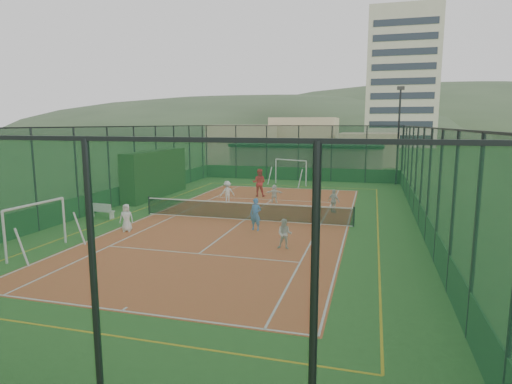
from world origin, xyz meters
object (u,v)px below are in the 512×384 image
at_px(apartment_tower, 401,79).
at_px(floodlight_ne, 398,136).
at_px(white_bench, 101,210).
at_px(coach, 259,183).
at_px(child_near_left, 126,218).
at_px(clubhouse, 306,159).
at_px(child_far_back, 274,193).
at_px(futsal_goal_far, 291,172).
at_px(futsal_goal_near, 37,228).
at_px(child_near_right, 285,234).
at_px(child_far_right, 334,201).
at_px(child_near_mid, 256,214).
at_px(child_far_left, 227,192).

bearing_deg(apartment_tower, floodlight_ne, -92.98).
bearing_deg(white_bench, coach, 59.43).
bearing_deg(white_bench, child_near_left, -31.98).
xyz_separation_m(clubhouse, apartment_tower, (12.00, 60.00, 13.43)).
bearing_deg(child_far_back, futsal_goal_far, -100.63).
relative_size(apartment_tower, futsal_goal_near, 9.70).
distance_m(clubhouse, futsal_goal_near, 30.57).
bearing_deg(child_near_right, white_bench, 161.70).
bearing_deg(child_near_right, child_near_left, 171.50).
bearing_deg(apartment_tower, child_near_left, -101.06).
bearing_deg(child_far_back, futsal_goal_near, 48.87).
xyz_separation_m(futsal_goal_far, child_near_left, (-4.65, -17.95, -0.38)).
distance_m(floodlight_ne, coach, 13.73).
bearing_deg(child_far_right, apartment_tower, -60.82).
bearing_deg(white_bench, child_far_right, 26.89).
xyz_separation_m(child_near_left, coach, (3.60, 11.44, 0.32)).
distance_m(clubhouse, child_far_back, 16.54).
relative_size(floodlight_ne, clubhouse, 0.54).
distance_m(clubhouse, child_far_right, 19.33).
height_order(futsal_goal_far, child_far_back, futsal_goal_far).
height_order(child_near_mid, child_far_left, child_near_mid).
height_order(futsal_goal_near, child_near_left, futsal_goal_near).
bearing_deg(apartment_tower, child_far_back, -98.63).
distance_m(clubhouse, coach, 14.56).
xyz_separation_m(child_near_right, child_far_right, (1.30, 8.02, 0.05)).
distance_m(white_bench, futsal_goal_near, 6.41).
relative_size(child_near_right, child_far_left, 0.87).
distance_m(child_far_right, child_far_back, 4.69).
relative_size(futsal_goal_far, child_near_mid, 2.07).
height_order(child_near_left, child_near_mid, child_near_mid).
distance_m(futsal_goal_far, child_near_mid, 16.13).
bearing_deg(child_far_back, child_near_right, 91.02).
distance_m(floodlight_ne, apartment_tower, 66.39).
relative_size(futsal_goal_far, child_near_left, 2.44).
bearing_deg(child_far_right, coach, -2.36).
height_order(futsal_goal_far, child_near_mid, futsal_goal_far).
bearing_deg(child_far_left, futsal_goal_near, 39.85).
bearing_deg(child_far_left, futsal_goal_far, -136.15).
height_order(futsal_goal_near, child_far_right, futsal_goal_near).
relative_size(clubhouse, child_near_right, 11.92).
relative_size(white_bench, child_near_right, 1.23).
bearing_deg(child_far_left, child_near_left, 42.07).
distance_m(apartment_tower, child_near_mid, 85.93).
height_order(child_far_left, child_far_right, child_far_left).
distance_m(apartment_tower, futsal_goal_far, 70.46).
xyz_separation_m(floodlight_ne, child_near_right, (-5.42, -21.39, -3.48)).
relative_size(apartment_tower, child_near_mid, 18.97).
height_order(futsal_goal_near, futsal_goal_far, futsal_goal_far).
bearing_deg(child_far_left, apartment_tower, -133.02).
distance_m(child_near_left, child_far_right, 11.72).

